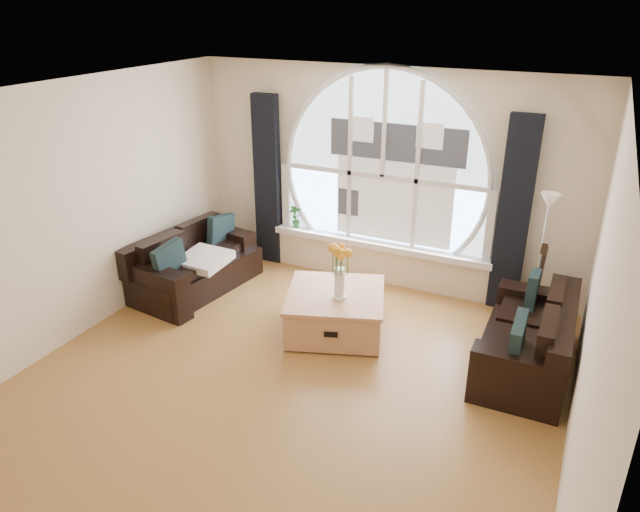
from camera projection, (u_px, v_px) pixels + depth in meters
The scene contains 20 objects.
ground at pixel (279, 392), 5.58m from camera, with size 5.00×5.50×0.01m, color brown.
ceiling at pixel (269, 101), 4.49m from camera, with size 5.00×5.50×0.01m, color silver.
wall_back at pixel (384, 179), 7.31m from camera, with size 5.00×0.01×2.70m, color beige.
wall_left at pixel (61, 219), 6.01m from camera, with size 0.01×5.50×2.70m, color beige.
wall_right at pixel (593, 327), 4.06m from camera, with size 0.01×5.50×2.70m, color beige.
attic_slope at pixel (571, 181), 3.77m from camera, with size 0.92×5.50×0.72m, color silver.
arched_window at pixel (384, 158), 7.17m from camera, with size 2.60×0.06×2.15m, color silver.
window_sill at pixel (378, 244), 7.56m from camera, with size 2.90×0.22×0.08m, color white.
window_frame at pixel (383, 158), 7.14m from camera, with size 2.76×0.08×2.15m, color white.
neighbor_house at pixel (395, 170), 7.15m from camera, with size 1.70×0.02×1.50m, color silver.
curtain_left at pixel (267, 181), 7.91m from camera, with size 0.35×0.12×2.30m, color black.
curtain_right at pixel (514, 216), 6.66m from camera, with size 0.35×0.12×2.30m, color black.
sofa_left at pixel (195, 260), 7.40m from camera, with size 0.83×1.65×0.73m, color black.
sofa_right at pixel (528, 333), 5.80m from camera, with size 0.81×1.62×0.72m, color black.
coffee_chest at pixel (335, 310), 6.51m from camera, with size 1.04×1.04×0.51m, color #AA724C.
throw_blanket at pixel (204, 259), 7.16m from camera, with size 0.55×0.55×0.10m, color silver.
vase_flowers at pixel (340, 265), 6.16m from camera, with size 0.24×0.24×0.70m, color white.
floor_lamp at pixel (539, 265), 6.29m from camera, with size 0.24×0.24×1.60m, color #B2B2B2.
guitar at pixel (539, 285), 6.47m from camera, with size 0.36×0.24×1.06m, color brown.
potted_plant at pixel (295, 216), 7.95m from camera, with size 0.17×0.12×0.32m, color #1E6023.
Camera 1 is at (2.31, -3.97, 3.44)m, focal length 33.17 mm.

